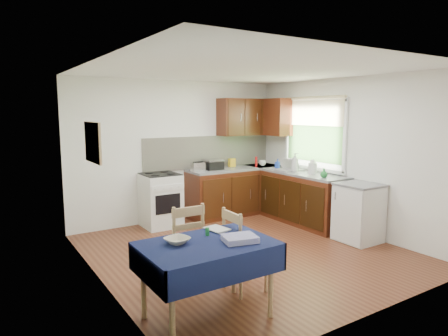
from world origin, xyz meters
TOP-DOWN VIEW (x-y plane):
  - floor at (0.00, 0.00)m, footprint 4.20×4.20m
  - ceiling at (0.00, 0.00)m, footprint 4.00×4.20m
  - wall_back at (0.00, 2.10)m, footprint 4.00×0.02m
  - wall_front at (0.00, -2.10)m, footprint 4.00×0.02m
  - wall_left at (-2.00, 0.00)m, footprint 0.02×4.20m
  - wall_right at (2.00, 0.00)m, footprint 0.02×4.20m
  - base_cabinets at (1.36, 1.26)m, footprint 1.90×2.30m
  - worktop_back at (1.05, 1.80)m, footprint 1.90×0.60m
  - worktop_right at (1.70, 0.65)m, footprint 0.60×1.70m
  - worktop_corner at (1.70, 1.80)m, footprint 0.60×0.60m
  - splashback at (0.65, 2.08)m, footprint 2.70×0.02m
  - upper_cabinets at (1.52, 1.80)m, footprint 1.20×0.85m
  - stove at (-0.50, 1.80)m, footprint 0.60×0.61m
  - window at (1.97, 0.70)m, footprint 0.04×1.48m
  - fridge at (1.70, -0.55)m, footprint 0.58×0.60m
  - corkboard at (-1.97, 0.30)m, footprint 0.04×0.62m
  - dining_table at (-1.38, -1.29)m, footprint 1.23×0.83m
  - chair_far at (-1.24, -0.54)m, footprint 0.43×0.43m
  - chair_near at (-0.77, -1.00)m, footprint 0.42×0.42m
  - toaster at (0.22, 1.78)m, footprint 0.23×0.14m
  - sandwich_press at (0.56, 1.83)m, footprint 0.32×0.28m
  - sauce_bottle at (1.43, 1.66)m, footprint 0.05×0.05m
  - yellow_packet at (1.06, 1.94)m, footprint 0.13×0.09m
  - dish_rack at (1.67, 0.97)m, footprint 0.47×0.36m
  - kettle at (1.73, 0.47)m, footprint 0.15×0.15m
  - cup at (1.64, 1.73)m, footprint 0.16×0.16m
  - soap_bottle_a at (1.62, 0.79)m, footprint 0.18×0.18m
  - soap_bottle_b at (1.68, 1.33)m, footprint 0.11×0.11m
  - soap_bottle_c at (1.59, 0.08)m, footprint 0.12×0.12m
  - plate_bowl at (-1.62, -1.16)m, footprint 0.27×0.27m
  - book at (-1.18, -1.01)m, footprint 0.22×0.27m
  - spice_jar at (-1.27, -1.11)m, footprint 0.04×0.04m
  - tea_towel at (-1.10, -1.43)m, footprint 0.36×0.31m

SIDE VIEW (x-z plane):
  - floor at x=0.00m, z-range 0.00..0.00m
  - base_cabinets at x=1.36m, z-range 0.00..0.86m
  - fridge at x=1.70m, z-range 0.00..0.88m
  - stove at x=-0.50m, z-range 0.00..0.92m
  - chair_near at x=-0.77m, z-range 0.03..0.95m
  - chair_far at x=-1.24m, z-range 0.03..0.98m
  - dining_table at x=-1.38m, z-range 0.27..1.01m
  - book at x=-1.18m, z-range 0.74..0.76m
  - plate_bowl at x=-1.62m, z-range 0.74..0.80m
  - tea_towel at x=-1.10m, z-range 0.74..0.80m
  - spice_jar at x=-1.27m, z-range 0.74..0.82m
  - worktop_back at x=1.05m, z-range 0.86..0.90m
  - worktop_right at x=1.70m, z-range 0.86..0.90m
  - worktop_corner at x=1.70m, z-range 0.86..0.90m
  - dish_rack at x=1.67m, z-range 0.81..1.04m
  - cup at x=1.64m, z-range 0.90..1.01m
  - soap_bottle_c at x=1.59m, z-range 0.90..1.05m
  - toaster at x=0.22m, z-range 0.89..1.07m
  - yellow_packet at x=1.06m, z-range 0.90..1.06m
  - soap_bottle_b at x=1.68m, z-range 0.90..1.07m
  - sandwich_press at x=0.56m, z-range 0.90..1.09m
  - sauce_bottle at x=1.43m, z-range 0.90..1.10m
  - kettle at x=1.73m, z-range 0.89..1.14m
  - soap_bottle_a at x=1.62m, z-range 0.90..1.23m
  - splashback at x=0.65m, z-range 0.90..1.50m
  - wall_back at x=0.00m, z-range 0.00..2.50m
  - wall_front at x=0.00m, z-range 0.00..2.50m
  - wall_left at x=-2.00m, z-range 0.00..2.50m
  - wall_right at x=2.00m, z-range 0.00..2.50m
  - corkboard at x=-1.97m, z-range 1.36..1.83m
  - window at x=1.97m, z-range 1.02..2.28m
  - upper_cabinets at x=1.52m, z-range 1.50..2.20m
  - ceiling at x=0.00m, z-range 2.49..2.51m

